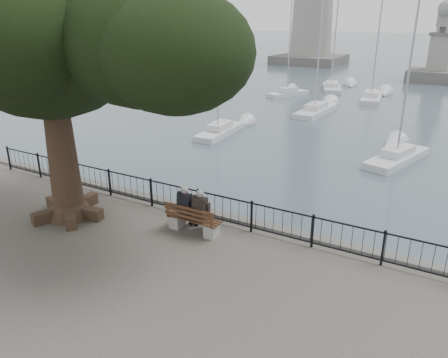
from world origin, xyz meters
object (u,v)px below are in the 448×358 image
Objects in this scene: bench at (193,222)px; tree at (69,31)px; person_left at (188,209)px; person_right at (203,213)px; lion_monument at (438,61)px.

tree is at bearing -164.84° from bench.
person_left is 6.34m from tree.
tree is at bearing -164.53° from person_right.
bench is 0.49m from person_right.
tree is (-3.24, -1.05, 5.34)m from person_left.
person_right is 48.33m from lion_monument.
lion_monument reaches higher than person_left.
bench is 0.16× the size of tree.
person_right reaches higher than bench.
lion_monument is (6.08, 49.33, -4.74)m from tree.
tree reaches higher than bench.
person_left is at bearing 179.94° from person_right.
person_right is at bearing -0.06° from person_left.
bench is 0.20× the size of lion_monument.
bench is at bearing -160.96° from person_right.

